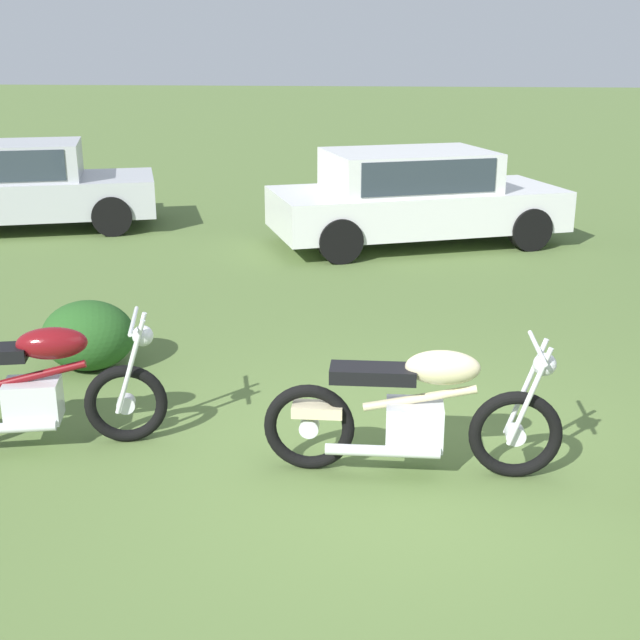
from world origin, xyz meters
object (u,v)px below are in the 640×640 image
(motorcycle_maroon, at_px, (32,388))
(motorcycle_cream, at_px, (415,412))
(shrub_low, at_px, (88,335))
(car_silver, at_px, (9,182))
(car_white, at_px, (413,192))

(motorcycle_maroon, distance_m, motorcycle_cream, 2.86)
(motorcycle_cream, relative_size, shrub_low, 2.43)
(motorcycle_cream, relative_size, car_silver, 0.44)
(motorcycle_cream, xyz_separation_m, car_white, (-0.02, 7.37, 0.32))
(motorcycle_cream, bearing_deg, car_silver, 129.35)
(car_white, bearing_deg, motorcycle_maroon, -132.57)
(motorcycle_cream, xyz_separation_m, shrub_low, (-3.06, 1.76, -0.15))
(car_white, relative_size, shrub_low, 5.43)
(shrub_low, bearing_deg, car_silver, 120.74)
(motorcycle_cream, xyz_separation_m, car_silver, (-6.61, 7.74, 0.32))
(motorcycle_maroon, relative_size, motorcycle_cream, 0.95)
(car_silver, xyz_separation_m, shrub_low, (3.55, -5.97, -0.47))
(motorcycle_maroon, height_order, motorcycle_cream, same)
(car_silver, relative_size, car_white, 1.02)
(motorcycle_cream, distance_m, car_white, 7.38)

